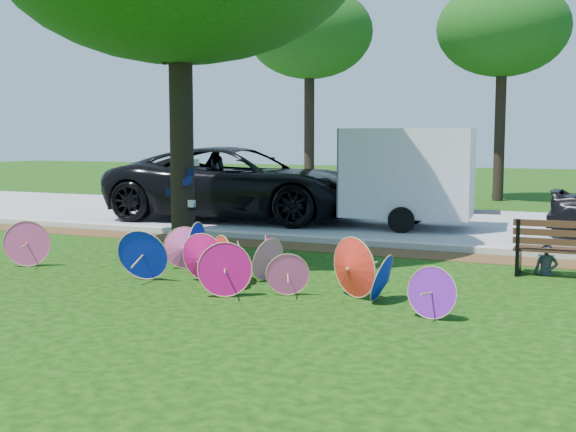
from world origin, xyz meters
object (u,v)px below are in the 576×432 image
Objects in this scene: cargo_trailer at (409,172)px; park_bench at (571,249)px; person_left at (547,243)px; parasol_pile at (226,259)px; black_van at (239,184)px.

cargo_trailer is 6.33m from park_bench.
cargo_trailer reaches higher than person_left.
person_left is (-0.35, 0.05, 0.06)m from park_bench.
parasol_pile is 4.52× the size of park_bench.
parasol_pile is 1.12× the size of black_van.
cargo_trailer is 2.95× the size of person_left.
black_van is (-3.76, 7.53, 0.58)m from parasol_pile.
cargo_trailer reaches higher than black_van.
parasol_pile is at bearing -151.53° from park_bench.
park_bench is 1.70× the size of person_left.
black_van is 9.41m from person_left.
person_left is (4.28, 2.66, 0.13)m from parasol_pile.
park_bench is (4.63, 2.61, 0.07)m from parasol_pile.
black_van is 9.74m from park_bench.
cargo_trailer reaches higher than park_bench.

